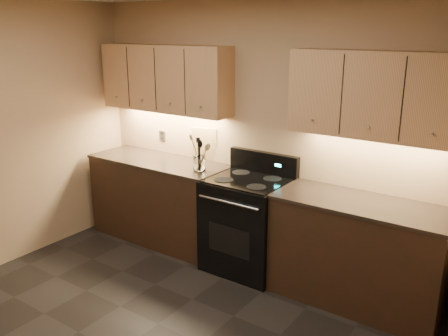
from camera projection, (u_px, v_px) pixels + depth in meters
The scene contains 14 objects.
wall_back at pixel (259, 134), 4.72m from camera, with size 4.00×0.04×2.60m, color tan.
wall_right at pixel (419, 274), 2.05m from camera, with size 0.04×4.00×2.60m, color tan.
counter_left at pixel (160, 200), 5.32m from camera, with size 1.62×0.62×0.93m.
counter_right at pixel (357, 253), 4.07m from camera, with size 1.46×0.62×0.93m.
stove at pixel (248, 223), 4.66m from camera, with size 0.76×0.68×1.14m.
upper_cab_left at pixel (165, 78), 5.06m from camera, with size 1.60×0.30×0.70m, color tan.
upper_cab_right at pixel (377, 95), 3.81m from camera, with size 1.44×0.30×0.70m, color tan.
outlet_plate at pixel (162, 136), 5.48m from camera, with size 0.09×0.01×0.12m, color #B2B5BA.
utensil_crock at pixel (199, 164), 4.79m from camera, with size 0.13×0.13×0.16m.
cutting_board at pixel (205, 144), 5.12m from camera, with size 0.29×0.02×0.37m, color #DEB377.
wooden_spoon at pixel (198, 155), 4.78m from camera, with size 0.06×0.06×0.28m, color #DEB377, non-canonical shape.
black_spoon at pixel (199, 153), 4.79m from camera, with size 0.06×0.06×0.31m, color black, non-canonical shape.
black_turner at pixel (199, 153), 4.75m from camera, with size 0.08×0.08×0.33m, color black, non-canonical shape.
steel_spatula at pixel (202, 151), 4.74m from camera, with size 0.08×0.08×0.38m, color silver, non-canonical shape.
Camera 1 is at (2.36, -1.99, 2.32)m, focal length 38.00 mm.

